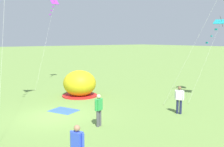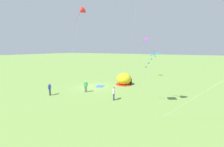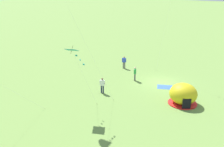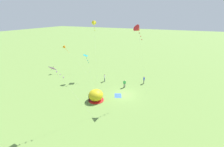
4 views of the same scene
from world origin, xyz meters
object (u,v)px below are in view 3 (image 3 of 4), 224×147
Objects in this scene: popup_tent at (183,94)px; person_with_toddler at (102,85)px; person_strolling at (135,73)px; kite_teal at (73,52)px; person_center_field at (124,62)px.

person_with_toddler is at bearing 16.16° from popup_tent.
popup_tent is at bearing 157.48° from person_strolling.
popup_tent is 0.45× the size of kite_teal.
person_with_toddler is 0.28× the size of kite_teal.
person_strolling is at bearing -22.52° from popup_tent.
kite_teal is (-2.92, 13.20, 4.64)m from person_center_field.
kite_teal is (7.75, 6.94, 4.60)m from popup_tent.
person_with_toddler and person_center_field have the same top height.
person_with_toddler and person_strolling have the same top height.
person_with_toddler is 6.54m from kite_teal.
person_with_toddler is 1.00× the size of person_strolling.
person_center_field is (2.59, -8.60, 0.00)m from person_with_toddler.
person_with_toddler is at bearing -85.84° from kite_teal.
kite_teal is at bearing 94.16° from person_with_toddler.
popup_tent is 1.63× the size of person_center_field.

